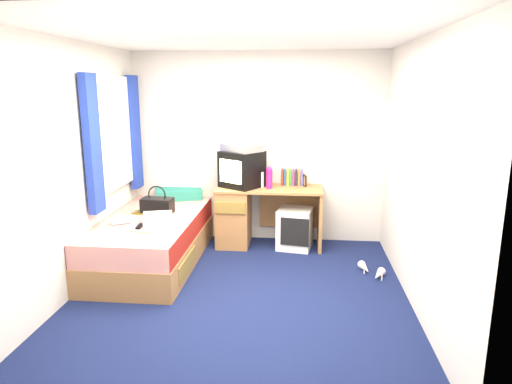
# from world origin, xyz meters

# --- Properties ---
(ground) EXTENTS (3.40, 3.40, 0.00)m
(ground) POSITION_xyz_m (0.00, 0.00, 0.00)
(ground) COLOR #0C1438
(ground) RESTS_ON ground
(room_shell) EXTENTS (3.40, 3.40, 3.40)m
(room_shell) POSITION_xyz_m (0.00, 0.00, 1.45)
(room_shell) COLOR white
(room_shell) RESTS_ON ground
(bed) EXTENTS (1.01, 2.00, 0.54)m
(bed) POSITION_xyz_m (-1.10, 0.70, 0.27)
(bed) COLOR #A77745
(bed) RESTS_ON ground
(pillow) EXTENTS (0.67, 0.53, 0.13)m
(pillow) POSITION_xyz_m (-1.02, 1.60, 0.60)
(pillow) COLOR #165E93
(pillow) RESTS_ON bed
(desk) EXTENTS (1.30, 0.55, 0.75)m
(desk) POSITION_xyz_m (-0.10, 1.44, 0.41)
(desk) COLOR #A77745
(desk) RESTS_ON ground
(storage_cube) EXTENTS (0.46, 0.46, 0.50)m
(storage_cube) POSITION_xyz_m (0.50, 1.36, 0.25)
(storage_cube) COLOR white
(storage_cube) RESTS_ON ground
(crt_tv) EXTENTS (0.60, 0.59, 0.44)m
(crt_tv) POSITION_xyz_m (-0.17, 1.44, 0.97)
(crt_tv) COLOR black
(crt_tv) RESTS_ON desk
(vcr) EXTENTS (0.56, 0.54, 0.09)m
(vcr) POSITION_xyz_m (-0.17, 1.44, 1.24)
(vcr) COLOR #B9B9BB
(vcr) RESTS_ON crt_tv
(book_row) EXTENTS (0.27, 0.13, 0.20)m
(book_row) POSITION_xyz_m (0.45, 1.60, 0.85)
(book_row) COLOR maroon
(book_row) RESTS_ON desk
(picture_frame) EXTENTS (0.05, 0.12, 0.14)m
(picture_frame) POSITION_xyz_m (0.61, 1.54, 0.82)
(picture_frame) COLOR black
(picture_frame) RESTS_ON desk
(pink_water_bottle) EXTENTS (0.08, 0.08, 0.24)m
(pink_water_bottle) POSITION_xyz_m (0.18, 1.38, 0.87)
(pink_water_bottle) COLOR #CE1D79
(pink_water_bottle) RESTS_ON desk
(aerosol_can) EXTENTS (0.06, 0.06, 0.19)m
(aerosol_can) POSITION_xyz_m (0.08, 1.43, 0.85)
(aerosol_can) COLOR white
(aerosol_can) RESTS_ON desk
(handbag) EXTENTS (0.36, 0.22, 0.32)m
(handbag) POSITION_xyz_m (-1.08, 0.88, 0.64)
(handbag) COLOR black
(handbag) RESTS_ON bed
(towel) EXTENTS (0.36, 0.33, 0.10)m
(towel) POSITION_xyz_m (-0.96, 0.50, 0.59)
(towel) COLOR silver
(towel) RESTS_ON bed
(magazine) EXTENTS (0.25, 0.31, 0.01)m
(magazine) POSITION_xyz_m (-1.24, 0.92, 0.55)
(magazine) COLOR gold
(magazine) RESTS_ON bed
(water_bottle) EXTENTS (0.20, 0.17, 0.07)m
(water_bottle) POSITION_xyz_m (-1.33, 0.41, 0.58)
(water_bottle) COLOR white
(water_bottle) RESTS_ON bed
(colour_swatch_fan) EXTENTS (0.23, 0.09, 0.01)m
(colour_swatch_fan) POSITION_xyz_m (-1.03, 0.18, 0.55)
(colour_swatch_fan) COLOR gold
(colour_swatch_fan) RESTS_ON bed
(remote_control) EXTENTS (0.06, 0.16, 0.02)m
(remote_control) POSITION_xyz_m (-1.10, 0.33, 0.55)
(remote_control) COLOR black
(remote_control) RESTS_ON bed
(window_assembly) EXTENTS (0.11, 1.42, 1.40)m
(window_assembly) POSITION_xyz_m (-1.55, 0.90, 1.42)
(window_assembly) COLOR silver
(window_assembly) RESTS_ON room_shell
(white_heels) EXTENTS (0.28, 0.40, 0.09)m
(white_heels) POSITION_xyz_m (1.33, 0.59, 0.04)
(white_heels) COLOR white
(white_heels) RESTS_ON ground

